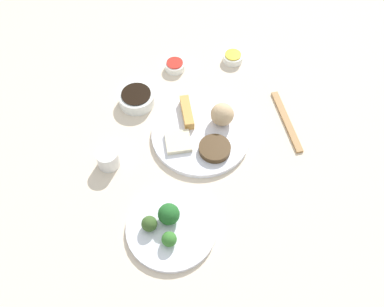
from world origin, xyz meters
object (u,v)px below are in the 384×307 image
at_px(teacup, 108,159).
at_px(chopsticks_pair, 287,121).
at_px(soy_sauce_bowl, 137,99).
at_px(sauce_ramekin_hot_mustard, 233,58).
at_px(main_plate, 200,134).
at_px(broccoli_plate, 171,228).
at_px(sauce_ramekin_sweet_and_sour, 175,66).

height_order(teacup, chopsticks_pair, teacup).
distance_m(soy_sauce_bowl, teacup, 0.23).
relative_size(soy_sauce_bowl, sauce_ramekin_hot_mustard, 1.68).
xyz_separation_m(main_plate, sauce_ramekin_hot_mustard, (-0.25, -0.21, 0.00)).
bearing_deg(soy_sauce_bowl, chopsticks_pair, 141.08).
relative_size(sauce_ramekin_hot_mustard, teacup, 1.06).
relative_size(broccoli_plate, sauce_ramekin_sweet_and_sour, 3.53).
height_order(sauce_ramekin_hot_mustard, chopsticks_pair, sauce_ramekin_hot_mustard).
xyz_separation_m(soy_sauce_bowl, sauce_ramekin_hot_mustard, (-0.35, -0.01, -0.01)).
height_order(sauce_ramekin_hot_mustard, teacup, teacup).
height_order(soy_sauce_bowl, sauce_ramekin_hot_mustard, soy_sauce_bowl).
distance_m(main_plate, teacup, 0.27).
bearing_deg(teacup, main_plate, 171.53).
bearing_deg(sauce_ramekin_hot_mustard, soy_sauce_bowl, 1.50).
bearing_deg(chopsticks_pair, sauce_ramekin_sweet_and_sour, -62.50).
relative_size(main_plate, soy_sauce_bowl, 2.61).
xyz_separation_m(soy_sauce_bowl, chopsticks_pair, (-0.36, 0.29, -0.01)).
xyz_separation_m(teacup, chopsticks_pair, (-0.52, 0.12, -0.02)).
height_order(sauce_ramekin_hot_mustard, sauce_ramekin_sweet_and_sour, same).
distance_m(broccoli_plate, sauce_ramekin_hot_mustard, 0.63).
relative_size(main_plate, sauce_ramekin_sweet_and_sour, 4.40).
relative_size(teacup, chopsticks_pair, 0.27).
distance_m(sauce_ramekin_sweet_and_sour, chopsticks_pair, 0.40).
relative_size(broccoli_plate, teacup, 3.76).
bearing_deg(sauce_ramekin_sweet_and_sour, sauce_ramekin_hot_mustard, 161.64).
xyz_separation_m(sauce_ramekin_sweet_and_sour, chopsticks_pair, (-0.19, 0.36, -0.01)).
distance_m(sauce_ramekin_hot_mustard, chopsticks_pair, 0.30).
distance_m(main_plate, chopsticks_pair, 0.26).
relative_size(main_plate, sauce_ramekin_hot_mustard, 4.40).
height_order(main_plate, soy_sauce_bowl, soy_sauce_bowl).
bearing_deg(teacup, sauce_ramekin_hot_mustard, -161.48).
xyz_separation_m(broccoli_plate, soy_sauce_bowl, (-0.11, -0.42, 0.01)).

